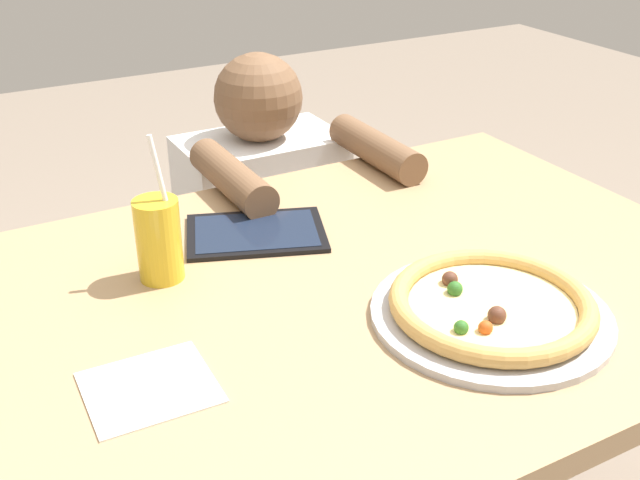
{
  "coord_description": "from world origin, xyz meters",
  "views": [
    {
      "loc": [
        -0.56,
        -0.9,
        1.37
      ],
      "look_at": [
        -0.01,
        0.1,
        0.78
      ],
      "focal_mm": 43.79,
      "sensor_mm": 36.0,
      "label": 1
    }
  ],
  "objects_px": {
    "pizza_near": "(491,307)",
    "drink_cup_colored": "(159,239)",
    "tablet": "(256,233)",
    "diner_seated": "(266,264)"
  },
  "relations": [
    {
      "from": "pizza_near",
      "to": "drink_cup_colored",
      "type": "relative_size",
      "value": 1.48
    },
    {
      "from": "pizza_near",
      "to": "diner_seated",
      "type": "bearing_deg",
      "value": 89.14
    },
    {
      "from": "pizza_near",
      "to": "diner_seated",
      "type": "xyz_separation_m",
      "value": [
        0.01,
        0.81,
        -0.33
      ]
    },
    {
      "from": "drink_cup_colored",
      "to": "diner_seated",
      "type": "distance_m",
      "value": 0.72
    },
    {
      "from": "pizza_near",
      "to": "tablet",
      "type": "height_order",
      "value": "pizza_near"
    },
    {
      "from": "tablet",
      "to": "pizza_near",
      "type": "bearing_deg",
      "value": -65.29
    },
    {
      "from": "drink_cup_colored",
      "to": "tablet",
      "type": "height_order",
      "value": "drink_cup_colored"
    },
    {
      "from": "tablet",
      "to": "diner_seated",
      "type": "xyz_separation_m",
      "value": [
        0.2,
        0.4,
        -0.31
      ]
    },
    {
      "from": "pizza_near",
      "to": "drink_cup_colored",
      "type": "xyz_separation_m",
      "value": [
        -0.38,
        0.34,
        0.05
      ]
    },
    {
      "from": "pizza_near",
      "to": "diner_seated",
      "type": "height_order",
      "value": "diner_seated"
    }
  ]
}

